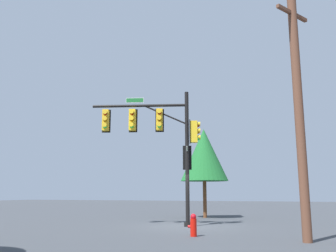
% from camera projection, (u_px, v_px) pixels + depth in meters
% --- Properties ---
extents(ground_plane, '(120.00, 120.00, 0.00)m').
position_uv_depth(ground_plane, '(188.00, 227.00, 17.57)').
color(ground_plane, '#3C4045').
extents(signal_pole_assembly, '(5.41, 2.22, 6.75)m').
position_uv_depth(signal_pole_assembly, '(161.00, 135.00, 18.52)').
color(signal_pole_assembly, black).
rests_on(signal_pole_assembly, ground_plane).
extents(utility_pole, '(1.05, 1.60, 8.66)m').
position_uv_depth(utility_pole, '(299.00, 110.00, 12.61)').
color(utility_pole, brown).
rests_on(utility_pole, ground_plane).
extents(fire_hydrant, '(0.33, 0.24, 0.83)m').
position_uv_depth(fire_hydrant, '(193.00, 225.00, 13.56)').
color(fire_hydrant, red).
rests_on(fire_hydrant, ground_plane).
extents(tree_near, '(3.19, 3.19, 5.95)m').
position_uv_depth(tree_near, '(204.00, 155.00, 24.69)').
color(tree_near, brown).
rests_on(tree_near, ground_plane).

